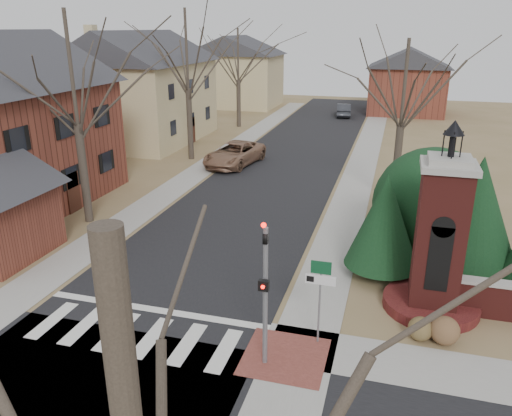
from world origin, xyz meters
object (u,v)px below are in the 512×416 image
(brick_gate_monument, at_px, (438,251))
(sign_post, at_px, (320,286))
(distant_car, at_px, (344,110))
(traffic_signal_pole, at_px, (265,283))
(pickup_truck, at_px, (235,154))

(brick_gate_monument, bearing_deg, sign_post, -138.58)
(brick_gate_monument, relative_size, distant_car, 1.56)
(sign_post, height_order, brick_gate_monument, brick_gate_monument)
(distant_car, bearing_deg, brick_gate_monument, 93.91)
(traffic_signal_pole, bearing_deg, brick_gate_monument, 43.24)
(brick_gate_monument, bearing_deg, distant_car, 100.83)
(pickup_truck, bearing_deg, traffic_signal_pole, -60.37)
(brick_gate_monument, height_order, distant_car, brick_gate_monument)
(traffic_signal_pole, distance_m, brick_gate_monument, 6.47)
(traffic_signal_pole, distance_m, distant_car, 43.21)
(traffic_signal_pole, relative_size, brick_gate_monument, 0.69)
(traffic_signal_pole, xyz_separation_m, pickup_truck, (-7.70, 20.65, -1.80))
(pickup_truck, bearing_deg, distant_car, 86.62)
(sign_post, bearing_deg, traffic_signal_pole, -132.43)
(pickup_truck, relative_size, distant_car, 1.37)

